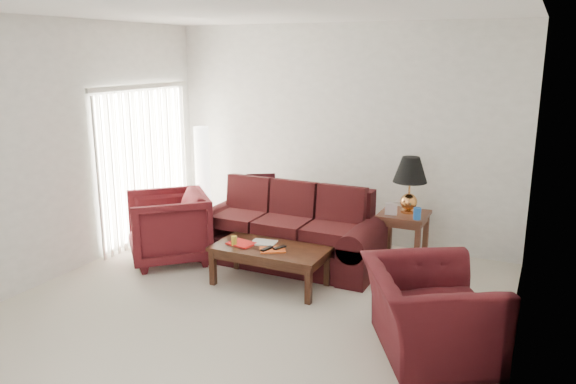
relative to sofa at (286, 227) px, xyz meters
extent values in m
plane|color=beige|center=(0.23, -1.28, -0.48)|extent=(5.00, 5.00, 0.00)
cube|color=silver|center=(-2.19, 0.02, 0.60)|extent=(0.10, 2.00, 2.16)
cube|color=black|center=(-0.79, 0.80, 0.25)|extent=(0.45, 0.38, 0.42)
cube|color=white|center=(1.18, 0.55, 0.24)|extent=(0.15, 0.07, 0.14)
cylinder|color=blue|center=(1.52, 0.48, 0.24)|extent=(0.11, 0.11, 0.15)
cube|color=white|center=(1.15, 0.89, 0.23)|extent=(0.17, 0.18, 0.05)
imported|color=#491015|center=(-1.39, -0.57, -0.03)|extent=(1.37, 1.37, 0.89)
imported|color=#3C0E12|center=(2.08, -1.43, -0.09)|extent=(1.49, 1.54, 0.77)
cube|color=red|center=(-0.21, -0.76, -0.01)|extent=(0.34, 0.28, 0.02)
cube|color=beige|center=(0.00, -0.62, -0.01)|extent=(0.31, 0.25, 0.02)
cube|color=#D54D19|center=(0.21, -0.79, -0.01)|extent=(0.35, 0.33, 0.02)
cube|color=black|center=(0.16, -0.84, 0.01)|extent=(0.09, 0.18, 0.02)
cube|color=black|center=(0.27, -0.74, 0.00)|extent=(0.11, 0.17, 0.02)
cylinder|color=gold|center=(-0.27, -0.83, 0.03)|extent=(0.08, 0.08, 0.11)
camera|label=1|loc=(2.91, -6.07, 2.13)|focal=35.00mm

